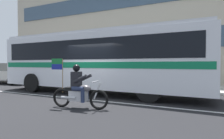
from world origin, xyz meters
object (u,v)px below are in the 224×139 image
(motorcycle_with_rider, at_px, (79,90))
(fire_hydrant, at_px, (152,81))
(parked_sedan_curbside, at_px, (8,73))
(transit_bus, at_px, (97,58))

(motorcycle_with_rider, distance_m, fire_hydrant, 6.05)
(parked_sedan_curbside, bearing_deg, fire_hydrant, 6.19)
(parked_sedan_curbside, bearing_deg, transit_bus, -8.53)
(motorcycle_with_rider, height_order, fire_hydrant, motorcycle_with_rider)
(transit_bus, bearing_deg, parked_sedan_curbside, 171.47)
(transit_bus, distance_m, fire_hydrant, 3.76)
(parked_sedan_curbside, bearing_deg, motorcycle_with_rider, -24.14)
(parked_sedan_curbside, distance_m, fire_hydrant, 11.64)
(transit_bus, height_order, motorcycle_with_rider, transit_bus)
(transit_bus, distance_m, motorcycle_with_rider, 3.72)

